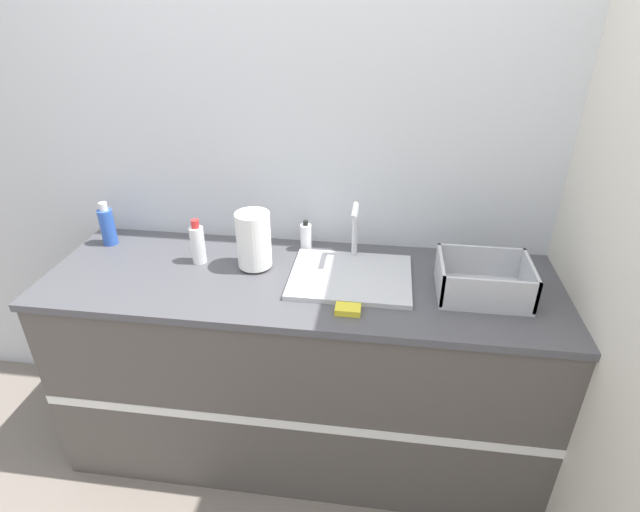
{
  "coord_description": "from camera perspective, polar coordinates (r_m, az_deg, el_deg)",
  "views": [
    {
      "loc": [
        0.3,
        -1.34,
        1.93
      ],
      "look_at": [
        0.08,
        0.29,
        1.03
      ],
      "focal_mm": 28.0,
      "sensor_mm": 36.0,
      "label": 1
    }
  ],
  "objects": [
    {
      "name": "wall_right",
      "position": [
        1.93,
        29.96,
        5.63
      ],
      "size": [
        0.06,
        2.64,
        2.6
      ],
      "color": "beige",
      "rests_on": "ground_plane"
    },
    {
      "name": "bottle_blue",
      "position": [
        2.38,
        -23.12,
        3.18
      ],
      "size": [
        0.06,
        0.06,
        0.2
      ],
      "color": "#2D56B7",
      "rests_on": "counter_cabinet"
    },
    {
      "name": "wall_back",
      "position": [
        2.13,
        -0.66,
        11.47
      ],
      "size": [
        4.42,
        0.06,
        2.6
      ],
      "color": "silver",
      "rests_on": "ground_plane"
    },
    {
      "name": "dish_rack",
      "position": [
        1.94,
        18.12,
        -2.91
      ],
      "size": [
        0.33,
        0.26,
        0.14
      ],
      "color": "#B7BABF",
      "rests_on": "counter_cabinet"
    },
    {
      "name": "paper_towel_roll",
      "position": [
        2.01,
        -7.58,
        1.79
      ],
      "size": [
        0.14,
        0.14,
        0.24
      ],
      "color": "#4C4C51",
      "rests_on": "counter_cabinet"
    },
    {
      "name": "ground_plane",
      "position": [
        2.37,
        -3.1,
        -25.95
      ],
      "size": [
        12.0,
        12.0,
        0.0
      ],
      "primitive_type": "plane",
      "color": "slate"
    },
    {
      "name": "counter_cabinet",
      "position": [
        2.24,
        -1.88,
        -12.46
      ],
      "size": [
        2.04,
        0.67,
        0.91
      ],
      "color": "#514C47",
      "rests_on": "ground_plane"
    },
    {
      "name": "sink",
      "position": [
        1.96,
        3.55,
        -2.06
      ],
      "size": [
        0.47,
        0.37,
        0.26
      ],
      "color": "silver",
      "rests_on": "counter_cabinet"
    },
    {
      "name": "bottle_white_spray",
      "position": [
        2.1,
        -13.8,
        1.37
      ],
      "size": [
        0.06,
        0.06,
        0.19
      ],
      "color": "white",
      "rests_on": "counter_cabinet"
    },
    {
      "name": "soap_dispenser",
      "position": [
        2.15,
        -1.63,
        2.19
      ],
      "size": [
        0.05,
        0.05,
        0.14
      ],
      "color": "silver",
      "rests_on": "counter_cabinet"
    },
    {
      "name": "sponge",
      "position": [
        1.77,
        3.21,
        -6.12
      ],
      "size": [
        0.09,
        0.06,
        0.02
      ],
      "color": "yellow",
      "rests_on": "counter_cabinet"
    }
  ]
}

